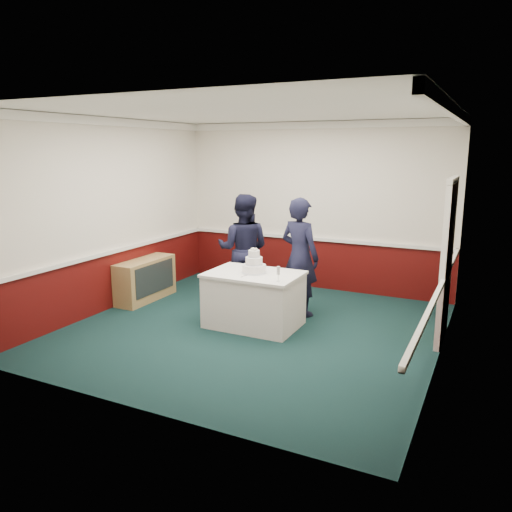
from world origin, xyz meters
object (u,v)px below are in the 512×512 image
at_px(wedding_cake, 254,265).
at_px(cake_knife, 246,276).
at_px(person_woman, 300,257).
at_px(person_man, 243,249).
at_px(sideboard, 145,280).
at_px(cake_table, 254,299).
at_px(champagne_flute, 278,271).

relative_size(wedding_cake, cake_knife, 1.65).
bearing_deg(person_woman, wedding_cake, 78.65).
bearing_deg(person_woman, person_man, 6.31).
relative_size(person_man, person_woman, 1.00).
relative_size(sideboard, person_man, 0.66).
height_order(sideboard, person_man, person_man).
distance_m(cake_table, person_woman, 1.01).
height_order(wedding_cake, person_woman, person_woman).
height_order(cake_table, person_man, person_man).
relative_size(wedding_cake, champagne_flute, 1.78).
bearing_deg(cake_knife, person_man, 126.05).
relative_size(sideboard, cake_table, 0.91).
relative_size(sideboard, person_woman, 0.66).
relative_size(cake_table, cake_knife, 6.00).
distance_m(sideboard, cake_knife, 2.30).
relative_size(cake_table, person_woman, 0.73).
relative_size(sideboard, champagne_flute, 5.85).
distance_m(wedding_cake, person_woman, 0.87).
height_order(cake_table, wedding_cake, wedding_cake).
xyz_separation_m(sideboard, cake_knife, (2.19, -0.54, 0.44)).
xyz_separation_m(cake_table, person_woman, (0.40, 0.77, 0.51)).
bearing_deg(cake_table, champagne_flute, -29.25).
xyz_separation_m(cake_table, cake_knife, (-0.03, -0.20, 0.39)).
bearing_deg(cake_table, wedding_cake, 90.00).
height_order(cake_knife, person_man, person_man).
xyz_separation_m(sideboard, person_man, (1.56, 0.61, 0.56)).
height_order(sideboard, cake_knife, cake_knife).
xyz_separation_m(person_man, person_woman, (1.06, -0.18, 0.00)).
bearing_deg(cake_knife, sideboard, 173.40).
xyz_separation_m(cake_table, wedding_cake, (-0.00, 0.00, 0.50)).
bearing_deg(person_woman, cake_knife, 82.13).
height_order(champagne_flute, person_man, person_man).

